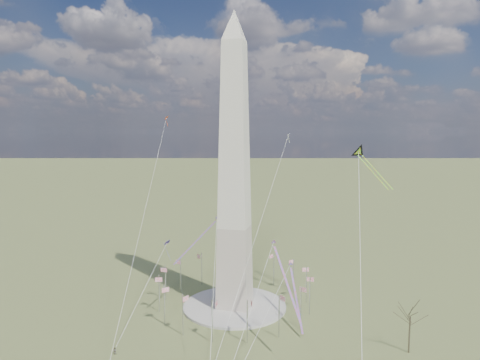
% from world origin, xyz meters
% --- Properties ---
extents(ground, '(2000.00, 2000.00, 0.00)m').
position_xyz_m(ground, '(0.00, 0.00, 0.00)').
color(ground, '#565D2E').
rests_on(ground, ground).
extents(plaza, '(36.00, 36.00, 0.80)m').
position_xyz_m(plaza, '(0.00, 0.00, 0.40)').
color(plaza, '#A39C95').
rests_on(plaza, ground).
extents(washington_monument, '(15.56, 15.56, 100.00)m').
position_xyz_m(washington_monument, '(0.00, 0.00, 47.95)').
color(washington_monument, '#AF9F92').
rests_on(washington_monument, plaza).
extents(flagpole_ring, '(54.40, 54.40, 13.00)m').
position_xyz_m(flagpole_ring, '(-0.00, -0.00, 7.27)').
color(flagpole_ring, silver).
rests_on(flagpole_ring, ground).
extents(tree_near, '(9.00, 9.00, 15.75)m').
position_xyz_m(tree_near, '(54.89, -18.65, 11.23)').
color(tree_near, '#423A28').
rests_on(tree_near, ground).
extents(person_west, '(1.02, 0.83, 1.98)m').
position_xyz_m(person_west, '(-24.16, -38.90, 0.99)').
color(person_west, gray).
rests_on(person_west, ground).
extents(kite_delta_black, '(13.93, 15.47, 13.98)m').
position_xyz_m(kite_delta_black, '(41.42, 11.14, 53.55)').
color(kite_delta_black, black).
rests_on(kite_delta_black, ground).
extents(kite_diamond_purple, '(2.33, 2.89, 8.43)m').
position_xyz_m(kite_diamond_purple, '(-26.96, 4.32, 19.45)').
color(kite_diamond_purple, navy).
rests_on(kite_diamond_purple, ground).
extents(kite_streamer_left, '(12.35, 22.53, 16.85)m').
position_xyz_m(kite_streamer_left, '(19.14, -18.85, 21.79)').
color(kite_streamer_left, red).
rests_on(kite_streamer_left, ground).
extents(kite_streamer_mid, '(10.61, 16.77, 12.93)m').
position_xyz_m(kite_streamer_mid, '(-8.94, -8.56, 27.42)').
color(kite_streamer_mid, red).
rests_on(kite_streamer_mid, ground).
extents(kite_streamer_right, '(7.87, 22.07, 15.57)m').
position_xyz_m(kite_streamer_right, '(21.17, -3.37, 10.53)').
color(kite_streamer_right, red).
rests_on(kite_streamer_right, ground).
extents(kite_small_red, '(1.48, 2.24, 4.82)m').
position_xyz_m(kite_small_red, '(-40.41, 37.04, 66.91)').
color(kite_small_red, '#E4431A').
rests_on(kite_small_red, ground).
extents(kite_small_white, '(1.36, 2.07, 4.47)m').
position_xyz_m(kite_small_white, '(11.70, 51.36, 59.53)').
color(kite_small_white, silver).
rests_on(kite_small_white, ground).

